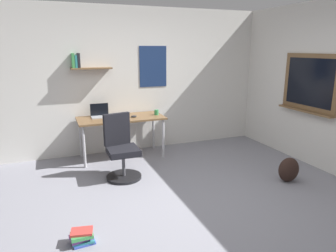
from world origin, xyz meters
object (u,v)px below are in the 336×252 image
computer_mouse (134,116)px  book_stack_on_floor (82,237)px  backpack (289,170)px  office_chair (121,151)px  desk (121,121)px  keyboard (118,118)px  coffee_mug (156,112)px  laptop (100,114)px

computer_mouse → book_stack_on_floor: (-1.15, -2.23, -0.67)m
backpack → office_chair: bearing=154.8°
computer_mouse → backpack: (1.80, -1.80, -0.56)m
desk → keyboard: (-0.07, -0.08, 0.08)m
office_chair → book_stack_on_floor: size_ratio=3.84×
book_stack_on_floor → coffee_mug: bearing=55.4°
laptop → desk: bearing=-25.2°
desk → office_chair: 0.91m
office_chair → laptop: bearing=97.4°
keyboard → computer_mouse: bearing=-0.0°
desk → coffee_mug: (0.64, -0.03, 0.12)m
coffee_mug → book_stack_on_floor: coffee_mug is taller
laptop → coffee_mug: laptop is taller
keyboard → computer_mouse: size_ratio=3.56×
office_chair → book_stack_on_floor: 1.68m
desk → backpack: 2.79m
laptop → computer_mouse: 0.59m
keyboard → desk: bearing=48.4°
coffee_mug → book_stack_on_floor: 2.86m
computer_mouse → coffee_mug: coffee_mug is taller
office_chair → keyboard: 0.84m
computer_mouse → book_stack_on_floor: 2.60m
computer_mouse → book_stack_on_floor: computer_mouse is taller
office_chair → coffee_mug: office_chair is taller
computer_mouse → keyboard: bearing=180.0°
computer_mouse → backpack: bearing=-45.1°
desk → laptop: laptop is taller
office_chair → keyboard: (0.13, 0.77, 0.33)m
desk → book_stack_on_floor: 2.57m
computer_mouse → backpack: computer_mouse is taller
office_chair → backpack: bearing=-25.2°
laptop → coffee_mug: (0.97, -0.19, -0.01)m
computer_mouse → coffee_mug: size_ratio=1.13×
desk → keyboard: size_ratio=3.97×
office_chair → computer_mouse: 0.93m
coffee_mug → computer_mouse: bearing=-173.3°
backpack → book_stack_on_floor: 2.98m
desk → laptop: size_ratio=4.74×
computer_mouse → coffee_mug: (0.43, 0.05, 0.03)m
office_chair → backpack: 2.45m
laptop → computer_mouse: (0.54, -0.24, -0.04)m
backpack → laptop: bearing=138.8°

